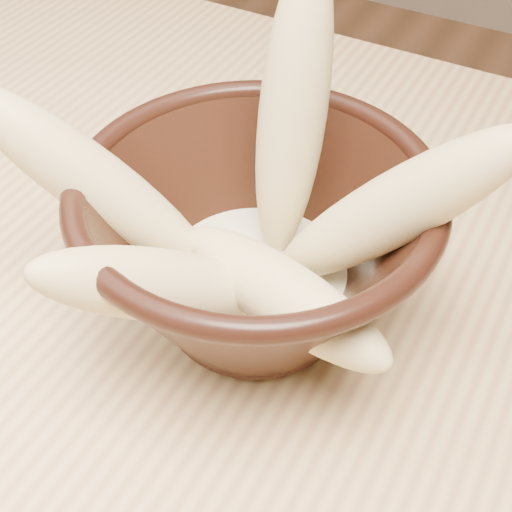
# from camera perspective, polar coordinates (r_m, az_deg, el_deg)

# --- Properties ---
(table) EXTENTS (1.20, 0.80, 0.75)m
(table) POSITION_cam_1_polar(r_m,az_deg,el_deg) (0.51, -0.49, -13.01)
(table) COLOR #E3C17D
(table) RESTS_ON ground
(bowl) EXTENTS (0.21, 0.21, 0.12)m
(bowl) POSITION_cam_1_polar(r_m,az_deg,el_deg) (0.42, -0.00, 0.95)
(bowl) COLOR black
(bowl) RESTS_ON table
(milk_puddle) EXTENTS (0.12, 0.12, 0.02)m
(milk_puddle) POSITION_cam_1_polar(r_m,az_deg,el_deg) (0.44, -0.00, -1.71)
(milk_puddle) COLOR beige
(milk_puddle) RESTS_ON bowl
(banana_upright) EXTENTS (0.05, 0.09, 0.18)m
(banana_upright) POSITION_cam_1_polar(r_m,az_deg,el_deg) (0.41, 2.95, 11.29)
(banana_upright) COLOR #D6C47E
(banana_upright) RESTS_ON bowl
(banana_left) EXTENTS (0.16, 0.09, 0.15)m
(banana_left) POSITION_cam_1_polar(r_m,az_deg,el_deg) (0.41, -12.61, 5.53)
(banana_left) COLOR #D6C47E
(banana_left) RESTS_ON bowl
(banana_right) EXTENTS (0.15, 0.07, 0.16)m
(banana_right) POSITION_cam_1_polar(r_m,az_deg,el_deg) (0.38, 10.79, 3.58)
(banana_right) COLOR #D6C47E
(banana_right) RESTS_ON bowl
(banana_across) EXTENTS (0.16, 0.08, 0.05)m
(banana_across) POSITION_cam_1_polar(r_m,az_deg,el_deg) (0.39, 1.93, -2.99)
(banana_across) COLOR #D6C47E
(banana_across) RESTS_ON bowl
(banana_front) EXTENTS (0.12, 0.14, 0.11)m
(banana_front) POSITION_cam_1_polar(r_m,az_deg,el_deg) (0.38, -7.56, -2.32)
(banana_front) COLOR #D6C47E
(banana_front) RESTS_ON bowl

